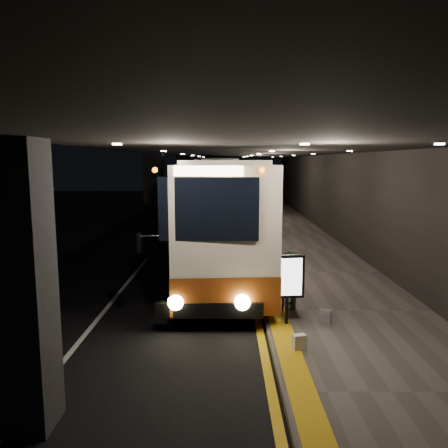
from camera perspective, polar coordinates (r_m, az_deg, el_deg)
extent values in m
plane|color=black|center=(14.90, -5.64, -7.63)|extent=(90.00, 90.00, 0.00)
cube|color=silver|center=(19.96, -9.29, -3.60)|extent=(0.12, 50.00, 0.01)
cube|color=gold|center=(19.69, 2.73, -3.66)|extent=(0.18, 50.00, 0.01)
cube|color=#514C44|center=(19.92, 9.66, -3.42)|extent=(4.50, 50.00, 0.15)
cube|color=gold|center=(19.69, 4.19, -3.22)|extent=(0.50, 50.00, 0.01)
cube|color=black|center=(20.03, 16.25, 4.88)|extent=(0.10, 50.00, 6.00)
cube|color=black|center=(7.21, -24.94, -7.59)|extent=(0.80, 0.80, 4.40)
cube|color=black|center=(18.60, -9.05, 2.39)|extent=(0.80, 0.80, 4.40)
cube|color=black|center=(30.46, -5.35, 4.72)|extent=(0.80, 0.80, 4.40)
cube|color=black|center=(19.28, 3.27, 9.83)|extent=(9.00, 50.00, 0.40)
cube|color=beige|center=(16.28, -1.07, 1.65)|extent=(3.39, 12.68, 3.55)
cube|color=maroon|center=(16.48, -1.06, -2.87)|extent=(3.41, 12.70, 0.94)
cube|color=black|center=(9.93, -2.03, 1.94)|extent=(2.30, 0.20, 1.46)
cube|color=black|center=(10.55, -1.94, -11.11)|extent=(2.57, 0.41, 0.37)
cylinder|color=black|center=(12.80, -6.89, -7.90)|extent=(0.29, 1.05, 1.05)
cylinder|color=black|center=(12.72, 3.88, -7.96)|extent=(0.29, 1.05, 1.05)
cylinder|color=black|center=(20.71, -4.04, -1.62)|extent=(0.29, 1.05, 1.05)
cylinder|color=black|center=(20.66, 2.54, -1.63)|extent=(0.29, 1.05, 1.05)
sphere|color=#FFEAA5|center=(10.46, -6.33, -10.12)|extent=(0.38, 0.38, 0.38)
sphere|color=#FFEAA5|center=(10.39, 2.43, -10.19)|extent=(0.38, 0.38, 0.38)
cube|color=#FFF2BF|center=(9.86, -2.05, 6.95)|extent=(1.57, 0.15, 0.23)
cube|color=beige|center=(32.51, -0.57, 5.08)|extent=(2.93, 12.95, 3.66)
cube|color=maroon|center=(32.61, -0.56, 2.72)|extent=(2.95, 12.97, 0.97)
cube|color=black|center=(26.00, -0.82, 6.05)|extent=(2.37, 0.10, 1.51)
cube|color=black|center=(26.29, -0.80, 0.66)|extent=(2.64, 0.30, 0.38)
cylinder|color=black|center=(28.64, -3.15, 1.17)|extent=(0.30, 1.08, 1.08)
cylinder|color=black|center=(28.59, 1.75, 1.17)|extent=(0.30, 1.08, 1.08)
cylinder|color=black|center=(36.97, -2.35, 2.78)|extent=(0.30, 1.08, 1.08)
cylinder|color=black|center=(36.93, 1.45, 2.78)|extent=(0.30, 1.08, 1.08)
cube|color=beige|center=(43.58, -0.24, 5.83)|extent=(2.71, 12.66, 3.58)
cube|color=maroon|center=(43.66, -0.24, 4.10)|extent=(2.73, 12.68, 0.95)
cube|color=black|center=(37.21, -0.36, 6.63)|extent=(2.32, 0.07, 1.47)
cube|color=black|center=(37.43, -0.36, 2.92)|extent=(2.58, 0.27, 0.37)
cylinder|color=black|center=(39.73, -2.04, 3.15)|extent=(0.29, 1.05, 1.05)
cylinder|color=black|center=(39.70, 1.42, 3.15)|extent=(0.29, 1.05, 1.05)
cylinder|color=black|center=(47.91, -1.62, 4.03)|extent=(0.29, 1.05, 1.05)
cylinder|color=black|center=(47.89, 1.25, 4.03)|extent=(0.29, 1.05, 1.05)
imported|color=#C15A74|center=(12.65, 6.08, -5.72)|extent=(0.54, 0.71, 1.75)
imported|color=#496D3C|center=(11.81, 8.50, -7.27)|extent=(0.48, 0.77, 1.56)
cube|color=black|center=(11.12, 13.05, -11.69)|extent=(0.30, 0.22, 0.34)
cube|color=silver|center=(9.57, 9.80, -14.97)|extent=(0.30, 0.22, 0.33)
cylinder|color=black|center=(10.84, 8.20, -11.15)|extent=(0.08, 0.08, 0.66)
cube|color=black|center=(10.59, 8.29, -6.79)|extent=(0.81, 0.19, 1.04)
cube|color=white|center=(10.53, 8.34, -6.87)|extent=(0.68, 0.09, 0.90)
cylinder|color=black|center=(11.64, 7.72, -8.80)|extent=(0.05, 0.05, 1.04)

